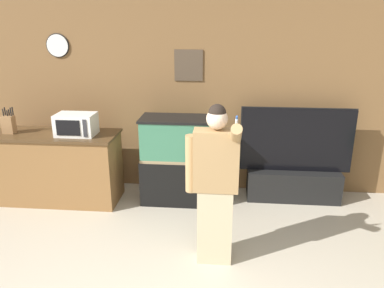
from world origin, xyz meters
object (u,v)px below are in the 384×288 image
(counter_island, at_px, (57,167))
(tv_on_stand, at_px, (294,173))
(knife_block, at_px, (9,124))
(aquarium_on_stand, at_px, (178,160))
(person_standing, at_px, (215,184))
(microwave, at_px, (76,124))

(counter_island, distance_m, tv_on_stand, 3.19)
(knife_block, height_order, aquarium_on_stand, knife_block)
(aquarium_on_stand, relative_size, person_standing, 0.71)
(microwave, xyz_separation_m, person_standing, (1.80, -1.14, -0.23))
(knife_block, bearing_deg, tv_on_stand, 5.44)
(microwave, bearing_deg, knife_block, -179.97)
(knife_block, bearing_deg, counter_island, 3.51)
(knife_block, relative_size, tv_on_stand, 0.23)
(counter_island, xyz_separation_m, aquarium_on_stand, (1.62, 0.13, 0.11))
(tv_on_stand, relative_size, person_standing, 0.91)
(knife_block, height_order, tv_on_stand, knife_block)
(microwave, distance_m, aquarium_on_stand, 1.38)
(counter_island, height_order, tv_on_stand, tv_on_stand)
(aquarium_on_stand, height_order, tv_on_stand, tv_on_stand)
(microwave, xyz_separation_m, aquarium_on_stand, (1.28, 0.16, -0.50))
(person_standing, bearing_deg, counter_island, 151.20)
(aquarium_on_stand, bearing_deg, person_standing, -68.10)
(microwave, relative_size, person_standing, 0.30)
(aquarium_on_stand, bearing_deg, counter_island, -175.42)
(tv_on_stand, bearing_deg, aquarium_on_stand, -172.97)
(counter_island, height_order, knife_block, knife_block)
(tv_on_stand, bearing_deg, microwave, -172.85)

